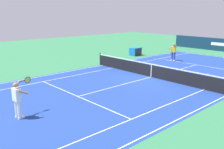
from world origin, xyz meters
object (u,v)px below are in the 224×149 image
object	(u,v)px
tennis_player_far	(174,51)
equipment_cart_tarped	(136,51)
tennis_ball	(208,74)
tennis_net	(151,70)
tennis_player_near	(17,98)

from	to	relation	value
tennis_player_far	equipment_cart_tarped	size ratio (longest dim) A/B	1.36
tennis_player_far	tennis_ball	xyz separation A→B (m)	(2.63, 4.94, -0.90)
tennis_net	tennis_player_far	xyz separation A→B (m)	(-6.52, -2.58, 0.44)
tennis_net	tennis_player_near	bearing A→B (deg)	3.71
tennis_player_far	equipment_cart_tarped	world-z (taller)	tennis_player_far
tennis_player_far	equipment_cart_tarped	distance (m)	4.54
tennis_net	tennis_ball	size ratio (longest dim) A/B	177.27
tennis_player_near	tennis_player_far	xyz separation A→B (m)	(-16.50, -3.23, 0.00)
tennis_player_near	tennis_ball	size ratio (longest dim) A/B	25.71
tennis_player_near	tennis_player_far	size ratio (longest dim) A/B	1.00
tennis_ball	equipment_cart_tarped	xyz separation A→B (m)	(-2.14, -9.42, 0.40)
tennis_net	equipment_cart_tarped	xyz separation A→B (m)	(-6.03, -7.07, -0.05)
tennis_ball	equipment_cart_tarped	distance (m)	9.67
tennis_player_far	tennis_ball	size ratio (longest dim) A/B	25.71
tennis_net	tennis_ball	distance (m)	4.57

